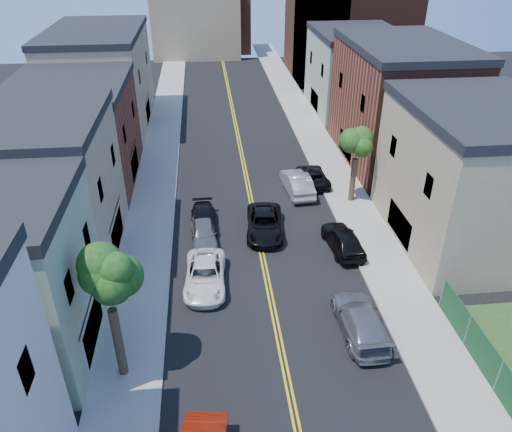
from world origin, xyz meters
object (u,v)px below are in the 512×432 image
object	(u,v)px
dark_car_right_far	(312,176)
black_suv_lane	(265,224)
grey_car_left	(204,233)
white_pickup	(205,275)
black_car_left	(204,219)
silver_car_right	(297,183)
black_car_right	(343,239)
grey_car_right	(360,321)

from	to	relation	value
dark_car_right_far	black_suv_lane	xyz separation A→B (m)	(-5.00, -7.41, 0.09)
grey_car_left	white_pickup	bearing A→B (deg)	-93.26
white_pickup	black_car_left	bearing A→B (deg)	92.95
white_pickup	black_suv_lane	size ratio (longest dim) A/B	0.97
silver_car_right	dark_car_right_far	bearing A→B (deg)	-141.09
silver_car_right	white_pickup	bearing A→B (deg)	51.24
silver_car_right	black_suv_lane	xyz separation A→B (m)	(-3.40, -5.88, -0.09)
silver_car_right	black_suv_lane	bearing A→B (deg)	55.15
black_car_left	black_suv_lane	xyz separation A→B (m)	(4.30, -1.26, 0.11)
black_car_left	black_suv_lane	bearing A→B (deg)	-17.37
white_pickup	black_car_right	world-z (taller)	black_car_right
grey_car_left	black_car_right	xyz separation A→B (m)	(9.30, -1.91, 0.08)
grey_car_left	dark_car_right_far	size ratio (longest dim) A/B	0.89
silver_car_right	black_suv_lane	distance (m)	6.79
grey_car_right	silver_car_right	size ratio (longest dim) A/B	1.05
grey_car_right	dark_car_right_far	distance (m)	17.92
black_suv_lane	white_pickup	bearing A→B (deg)	-121.96
grey_car_left	grey_car_right	distance (m)	12.71
grey_car_left	black_car_left	world-z (taller)	grey_car_left
black_car_right	white_pickup	bearing A→B (deg)	11.79
silver_car_right	dark_car_right_far	distance (m)	2.22
black_car_right	dark_car_right_far	distance (m)	10.06
grey_car_right	black_car_right	distance (m)	7.90
white_pickup	black_car_right	distance (m)	9.74
dark_car_right_far	black_suv_lane	world-z (taller)	black_suv_lane
dark_car_right_far	black_suv_lane	bearing A→B (deg)	53.62
grey_car_right	silver_car_right	distance (m)	16.36
white_pickup	grey_car_right	world-z (taller)	grey_car_right
silver_car_right	dark_car_right_far	size ratio (longest dim) A/B	1.07
black_suv_lane	dark_car_right_far	bearing A→B (deg)	61.74
grey_car_left	silver_car_right	bearing A→B (deg)	37.44
grey_car_left	silver_car_right	world-z (taller)	silver_car_right
grey_car_left	black_suv_lane	world-z (taller)	black_suv_lane
black_car_left	grey_car_right	bearing A→B (deg)	-56.15
grey_car_right	black_car_right	bearing A→B (deg)	-98.74
white_pickup	black_car_left	xyz separation A→B (m)	(0.00, 6.82, -0.09)
white_pickup	grey_car_left	distance (m)	4.82
black_car_right	black_suv_lane	distance (m)	5.66
black_car_right	dark_car_right_far	world-z (taller)	black_car_right
white_pickup	black_car_left	distance (m)	6.82
grey_car_left	black_car_right	distance (m)	9.49
grey_car_right	dark_car_right_far	bearing A→B (deg)	-94.19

